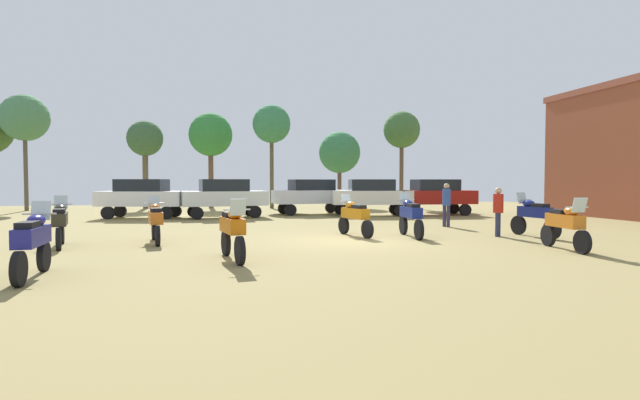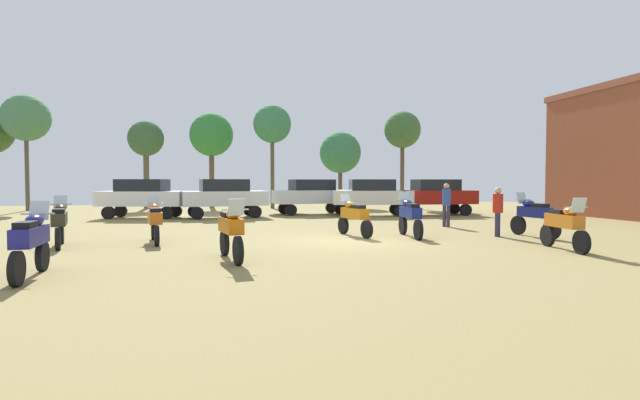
% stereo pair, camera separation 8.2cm
% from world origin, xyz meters
% --- Properties ---
extents(ground_plane, '(44.00, 52.00, 0.02)m').
position_xyz_m(ground_plane, '(0.00, 0.00, 0.01)').
color(ground_plane, olive).
extents(motorcycle_1, '(0.73, 2.23, 1.44)m').
position_xyz_m(motorcycle_1, '(-6.06, 0.66, 0.73)').
color(motorcycle_1, black).
rests_on(motorcycle_1, ground).
extents(motorcycle_3, '(0.72, 2.16, 1.49)m').
position_xyz_m(motorcycle_3, '(-3.79, -3.15, 0.75)').
color(motorcycle_3, black).
rests_on(motorcycle_3, ground).
extents(motorcycle_5, '(0.62, 2.20, 1.46)m').
position_xyz_m(motorcycle_5, '(5.16, -3.22, 0.74)').
color(motorcycle_5, black).
rests_on(motorcycle_5, ground).
extents(motorcycle_6, '(0.80, 2.15, 1.44)m').
position_xyz_m(motorcycle_6, '(0.43, 1.21, 0.73)').
color(motorcycle_6, black).
rests_on(motorcycle_6, ground).
extents(motorcycle_7, '(0.62, 2.31, 1.50)m').
position_xyz_m(motorcycle_7, '(2.19, 0.51, 0.76)').
color(motorcycle_7, black).
rests_on(motorcycle_7, ground).
extents(motorcycle_8, '(0.65, 2.18, 1.50)m').
position_xyz_m(motorcycle_8, '(6.37, -0.21, 0.75)').
color(motorcycle_8, black).
rests_on(motorcycle_8, ground).
extents(motorcycle_9, '(0.62, 2.18, 1.48)m').
position_xyz_m(motorcycle_9, '(-7.63, -4.54, 0.75)').
color(motorcycle_9, black).
rests_on(motorcycle_9, ground).
extents(motorcycle_10, '(0.77, 2.13, 1.46)m').
position_xyz_m(motorcycle_10, '(-8.61, 0.20, 0.74)').
color(motorcycle_10, black).
rests_on(motorcycle_10, ground).
extents(car_1, '(4.50, 2.34, 2.00)m').
position_xyz_m(car_1, '(3.95, 10.48, 1.19)').
color(car_1, black).
rests_on(car_1, ground).
extents(car_2, '(4.54, 2.49, 2.00)m').
position_xyz_m(car_2, '(-4.00, 10.51, 1.19)').
color(car_2, black).
rests_on(car_2, ground).
extents(car_3, '(4.57, 2.63, 2.00)m').
position_xyz_m(car_3, '(-8.11, 11.08, 1.19)').
color(car_3, black).
rests_on(car_3, ground).
extents(car_4, '(4.53, 2.44, 2.00)m').
position_xyz_m(car_4, '(0.91, 12.24, 1.19)').
color(car_4, black).
rests_on(car_4, ground).
extents(car_5, '(4.35, 1.92, 2.00)m').
position_xyz_m(car_5, '(7.58, 10.22, 1.19)').
color(car_5, black).
rests_on(car_5, ground).
extents(person_1, '(0.48, 0.48, 1.81)m').
position_xyz_m(person_1, '(5.09, 3.75, 1.08)').
color(person_1, '#302C47').
rests_on(person_1, ground).
extents(person_2, '(0.48, 0.48, 1.68)m').
position_xyz_m(person_2, '(5.20, 0.10, 1.00)').
color(person_2, '#272C4B').
rests_on(person_2, ground).
extents(tree_1, '(3.09, 3.09, 5.60)m').
position_xyz_m(tree_1, '(4.46, 20.03, 4.05)').
color(tree_1, brown).
rests_on(tree_1, ground).
extents(tree_2, '(2.65, 2.65, 7.23)m').
position_xyz_m(tree_2, '(-0.72, 18.81, 5.86)').
color(tree_2, brown).
rests_on(tree_2, ground).
extents(tree_3, '(3.09, 3.09, 6.79)m').
position_xyz_m(tree_3, '(-4.92, 20.50, 5.21)').
color(tree_3, brown).
rests_on(tree_3, ground).
extents(tree_4, '(2.45, 2.45, 6.12)m').
position_xyz_m(tree_4, '(-9.38, 20.41, 4.80)').
color(tree_4, brown).
rests_on(tree_4, ground).
extents(tree_5, '(2.94, 2.94, 7.42)m').
position_xyz_m(tree_5, '(-16.44, 19.00, 5.92)').
color(tree_5, brown).
rests_on(tree_5, ground).
extents(tree_6, '(2.68, 2.68, 7.03)m').
position_xyz_m(tree_6, '(8.83, 18.66, 5.64)').
color(tree_6, brown).
rests_on(tree_6, ground).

